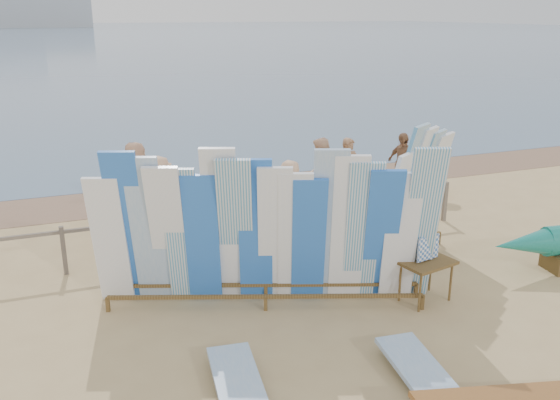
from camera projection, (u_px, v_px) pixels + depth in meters
name	position (u px, v px, depth m)	size (l,w,h in m)	color
ground	(219.00, 335.00, 8.58)	(160.00, 160.00, 0.00)	tan
ocean	(58.00, 34.00, 122.63)	(320.00, 240.00, 0.02)	#455E7C
wet_sand_strip	(145.00, 196.00, 14.99)	(40.00, 2.60, 0.01)	#805E48
distant_ship	(6.00, 8.00, 163.31)	(45.00, 8.00, 14.00)	#999EA3
fence	(176.00, 227.00, 11.06)	(12.08, 0.08, 0.90)	#726456
main_surfboard_rack	(265.00, 235.00, 9.13)	(5.22, 2.41, 2.64)	brown
side_surfboard_rack	(412.00, 197.00, 10.94)	(2.27, 1.75, 2.67)	brown
vendor_table	(426.00, 280.00, 9.49)	(0.95, 0.76, 1.12)	brown
beach_chair_left	(128.00, 231.00, 11.95)	(0.71, 0.72, 0.85)	red
beach_chair_right	(235.00, 224.00, 12.25)	(0.76, 0.78, 0.96)	red
stroller	(226.00, 215.00, 12.27)	(0.81, 0.96, 1.12)	red
beachgoer_6	(290.00, 196.00, 12.40)	(0.76, 0.36, 1.55)	tan
beachgoer_10	(402.00, 163.00, 15.04)	(0.93, 0.40, 1.58)	#8C6042
beachgoer_5	(137.00, 181.00, 13.14)	(1.65, 0.53, 1.77)	beige
beachgoer_extra_0	(426.00, 161.00, 15.19)	(1.04, 0.43, 1.62)	tan
beachgoer_8	(320.00, 175.00, 13.69)	(0.84, 0.40, 1.73)	beige
beachgoer_7	(349.00, 172.00, 14.17)	(0.59, 0.33, 1.63)	#8C6042
beachgoer_3	(160.00, 192.00, 12.72)	(1.00, 0.41, 1.55)	tan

